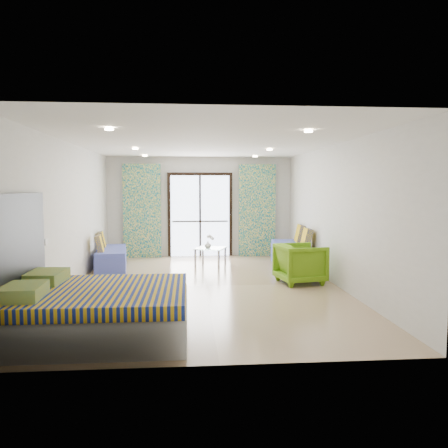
{
  "coord_description": "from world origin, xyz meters",
  "views": [
    {
      "loc": [
        -0.32,
        -8.2,
        1.87
      ],
      "look_at": [
        0.38,
        0.4,
        1.15
      ],
      "focal_mm": 35.0,
      "sensor_mm": 36.0,
      "label": 1
    }
  ],
  "objects": [
    {
      "name": "downlight_d",
      "position": [
        1.4,
        1.0,
        2.67
      ],
      "size": [
        0.12,
        0.12,
        0.02
      ],
      "primitive_type": "cylinder",
      "color": "#FFE0B2",
      "rests_on": "ceiling"
    },
    {
      "name": "vase",
      "position": [
        0.14,
        2.09,
        0.52
      ],
      "size": [
        0.21,
        0.22,
        0.16
      ],
      "primitive_type": "imported",
      "rotation": [
        0.0,
        0.0,
        -0.42
      ],
      "color": "white",
      "rests_on": "coffee_table"
    },
    {
      "name": "downlight_a",
      "position": [
        -1.4,
        -2.0,
        2.67
      ],
      "size": [
        0.12,
        0.12,
        0.02
      ],
      "primitive_type": "cylinder",
      "color": "#FFE0B2",
      "rests_on": "ceiling"
    },
    {
      "name": "wall_right",
      "position": [
        2.5,
        0.0,
        1.35
      ],
      "size": [
        0.01,
        7.5,
        2.7
      ],
      "primitive_type": null,
      "color": "silver",
      "rests_on": "ground"
    },
    {
      "name": "armchair",
      "position": [
        1.86,
        0.1,
        0.43
      ],
      "size": [
        0.91,
        0.96,
        0.85
      ],
      "primitive_type": "imported",
      "rotation": [
        0.0,
        0.0,
        1.75
      ],
      "color": "#5E9413",
      "rests_on": "floor"
    },
    {
      "name": "wall_front",
      "position": [
        0.0,
        -3.75,
        1.35
      ],
      "size": [
        5.0,
        0.01,
        2.7
      ],
      "primitive_type": null,
      "color": "silver",
      "rests_on": "ground"
    },
    {
      "name": "wall_back",
      "position": [
        0.0,
        3.75,
        1.35
      ],
      "size": [
        5.0,
        0.01,
        2.7
      ],
      "primitive_type": null,
      "color": "silver",
      "rests_on": "ground"
    },
    {
      "name": "downlight_b",
      "position": [
        1.4,
        -2.0,
        2.67
      ],
      "size": [
        0.12,
        0.12,
        0.02
      ],
      "primitive_type": "cylinder",
      "color": "#FFE0B2",
      "rests_on": "ceiling"
    },
    {
      "name": "floor",
      "position": [
        0.0,
        0.0,
        0.0
      ],
      "size": [
        5.0,
        7.5,
        0.01
      ],
      "primitive_type": null,
      "color": "#9A7C5C",
      "rests_on": "ground"
    },
    {
      "name": "daybed_right",
      "position": [
        2.12,
        1.86,
        0.3
      ],
      "size": [
        0.94,
        2.02,
        0.97
      ],
      "rotation": [
        0.0,
        0.0,
        -0.09
      ],
      "color": "#4752A9",
      "rests_on": "floor"
    },
    {
      "name": "switch_plate",
      "position": [
        -2.47,
        -1.45,
        1.05
      ],
      "size": [
        0.02,
        0.1,
        0.1
      ],
      "primitive_type": "cube",
      "color": "silver",
      "rests_on": "wall_left"
    },
    {
      "name": "downlight_f",
      "position": [
        1.4,
        3.0,
        2.67
      ],
      "size": [
        0.12,
        0.12,
        0.02
      ],
      "primitive_type": "cylinder",
      "color": "#FFE0B2",
      "rests_on": "ceiling"
    },
    {
      "name": "bed",
      "position": [
        -1.48,
        -2.7,
        0.32
      ],
      "size": [
        2.2,
        1.8,
        0.76
      ],
      "color": "silver",
      "rests_on": "floor"
    },
    {
      "name": "daybed_left",
      "position": [
        -2.11,
        1.95,
        0.26
      ],
      "size": [
        0.87,
        1.76,
        0.83
      ],
      "rotation": [
        0.0,
        0.0,
        0.13
      ],
      "color": "#4752A9",
      "rests_on": "floor"
    },
    {
      "name": "downlight_c",
      "position": [
        -1.4,
        1.0,
        2.67
      ],
      "size": [
        0.12,
        0.12,
        0.02
      ],
      "primitive_type": "cylinder",
      "color": "#FFE0B2",
      "rests_on": "ceiling"
    },
    {
      "name": "balcony_door",
      "position": [
        0.0,
        3.72,
        1.26
      ],
      "size": [
        1.76,
        0.08,
        2.28
      ],
      "color": "black",
      "rests_on": "floor"
    },
    {
      "name": "curtain_right",
      "position": [
        1.55,
        3.57,
        1.25
      ],
      "size": [
        1.0,
        0.1,
        2.5
      ],
      "primitive_type": "cube",
      "color": "silver",
      "rests_on": "floor"
    },
    {
      "name": "downlight_e",
      "position": [
        -1.4,
        3.0,
        2.67
      ],
      "size": [
        0.12,
        0.12,
        0.02
      ],
      "primitive_type": "cylinder",
      "color": "#FFE0B2",
      "rests_on": "ceiling"
    },
    {
      "name": "coffee_table",
      "position": [
        0.2,
        2.15,
        0.39
      ],
      "size": [
        0.84,
        0.84,
        0.76
      ],
      "rotation": [
        0.0,
        0.0,
        -0.35
      ],
      "color": "silver",
      "rests_on": "floor"
    },
    {
      "name": "curtain_left",
      "position": [
        -1.55,
        3.57,
        1.25
      ],
      "size": [
        1.0,
        0.1,
        2.5
      ],
      "primitive_type": "cube",
      "color": "silver",
      "rests_on": "floor"
    },
    {
      "name": "ceiling",
      "position": [
        0.0,
        0.0,
        2.7
      ],
      "size": [
        5.0,
        7.5,
        0.01
      ],
      "primitive_type": null,
      "color": "silver",
      "rests_on": "ground"
    },
    {
      "name": "balcony_rail",
      "position": [
        0.0,
        3.73,
        0.95
      ],
      "size": [
        1.52,
        0.03,
        0.04
      ],
      "primitive_type": "cube",
      "color": "#595451",
      "rests_on": "balcony_door"
    },
    {
      "name": "wall_left",
      "position": [
        -2.5,
        0.0,
        1.35
      ],
      "size": [
        0.01,
        7.5,
        2.7
      ],
      "primitive_type": null,
      "color": "silver",
      "rests_on": "ground"
    },
    {
      "name": "headboard",
      "position": [
        -2.46,
        -2.7,
        1.05
      ],
      "size": [
        0.06,
        2.1,
        1.5
      ],
      "primitive_type": "cube",
      "color": "black",
      "rests_on": "floor"
    }
  ]
}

